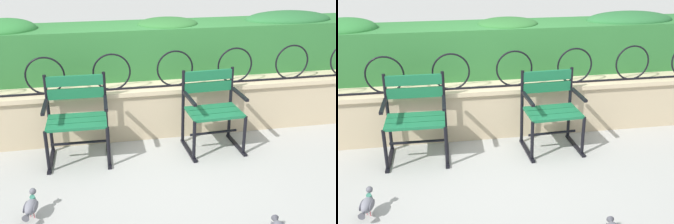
# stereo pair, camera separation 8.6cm
# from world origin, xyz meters

# --- Properties ---
(ground_plane) EXTENTS (60.00, 60.00, 0.00)m
(ground_plane) POSITION_xyz_m (0.00, 0.00, 0.00)
(ground_plane) COLOR #9E9E99
(stone_wall) EXTENTS (6.68, 0.41, 0.60)m
(stone_wall) POSITION_xyz_m (0.00, 0.80, 0.30)
(stone_wall) COLOR tan
(stone_wall) RESTS_ON ground
(iron_arch_fence) EXTENTS (6.15, 0.02, 0.42)m
(iron_arch_fence) POSITION_xyz_m (-0.14, 0.72, 0.79)
(iron_arch_fence) COLOR black
(iron_arch_fence) RESTS_ON stone_wall
(hedge_row) EXTENTS (6.55, 0.69, 0.72)m
(hedge_row) POSITION_xyz_m (0.03, 1.32, 0.93)
(hedge_row) COLOR #2D7033
(hedge_row) RESTS_ON stone_wall
(park_chair_left) EXTENTS (0.65, 0.53, 0.88)m
(park_chair_left) POSITION_xyz_m (-0.90, 0.37, 0.47)
(park_chair_left) COLOR #19663D
(park_chair_left) RESTS_ON ground
(park_chair_right) EXTENTS (0.63, 0.55, 0.85)m
(park_chair_right) POSITION_xyz_m (0.53, 0.34, 0.46)
(park_chair_right) COLOR #19663D
(park_chair_right) RESTS_ON ground
(pigeon_far_side) EXTENTS (0.13, 0.29, 0.22)m
(pigeon_far_side) POSITION_xyz_m (-1.30, -0.63, 0.11)
(pigeon_far_side) COLOR slate
(pigeon_far_side) RESTS_ON ground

